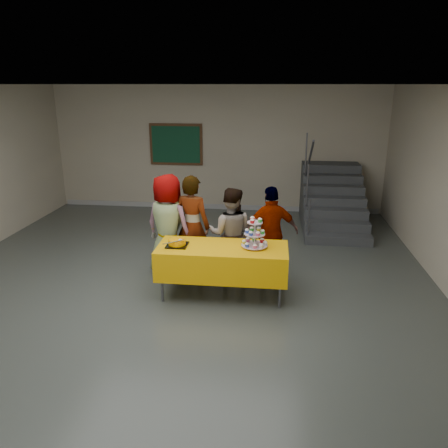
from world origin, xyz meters
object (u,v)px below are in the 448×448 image
object	(u,v)px
cupcake_stand	(255,236)
staircase	(331,202)
bake_table	(222,260)
schoolchild_c	(231,234)
bear_cake	(177,242)
schoolchild_d	(271,233)
schoolchild_a	(168,226)
schoolchild_b	(192,226)
noticeboard	(176,144)

from	to	relation	value
cupcake_stand	staircase	xyz separation A→B (m)	(1.54, 3.78, -0.45)
bake_table	schoolchild_c	bearing A→B (deg)	85.39
bear_cake	staircase	world-z (taller)	staircase
bake_table	schoolchild_d	world-z (taller)	schoolchild_d
bear_cake	schoolchild_a	bearing A→B (deg)	113.21
schoolchild_d	schoolchild_b	bearing A→B (deg)	-13.94
schoolchild_d	staircase	size ratio (longest dim) A/B	0.63
schoolchild_c	schoolchild_d	distance (m)	0.65
staircase	noticeboard	world-z (taller)	noticeboard
bake_table	noticeboard	size ratio (longest dim) A/B	1.45
bear_cake	schoolchild_b	world-z (taller)	schoolchild_b
bake_table	bear_cake	world-z (taller)	bear_cake
schoolchild_a	noticeboard	bearing A→B (deg)	-58.03
staircase	cupcake_stand	bearing A→B (deg)	-112.19
cupcake_stand	schoolchild_d	size ratio (longest dim) A/B	0.30
schoolchild_a	bear_cake	bearing A→B (deg)	134.76
cupcake_stand	schoolchild_a	bearing A→B (deg)	155.97
bear_cake	staircase	bearing A→B (deg)	55.41
bake_table	schoolchild_d	bearing A→B (deg)	47.27
schoolchild_a	schoolchild_d	distance (m)	1.66
bear_cake	schoolchild_c	xyz separation A→B (m)	(0.71, 0.69, -0.08)
schoolchild_b	staircase	distance (m)	4.07
bake_table	schoolchild_a	size ratio (longest dim) A/B	1.12
schoolchild_a	noticeboard	xyz separation A→B (m)	(-0.73, 3.99, 0.76)
cupcake_stand	schoolchild_c	size ratio (longest dim) A/B	0.30
schoolchild_c	staircase	world-z (taller)	staircase
bear_cake	schoolchild_d	distance (m)	1.56
schoolchild_a	schoolchild_c	world-z (taller)	schoolchild_a
staircase	schoolchild_d	bearing A→B (deg)	-113.07
schoolchild_a	schoolchild_d	world-z (taller)	schoolchild_a
bake_table	schoolchild_a	distance (m)	1.21
cupcake_stand	schoolchild_c	xyz separation A→B (m)	(-0.41, 0.62, -0.19)
schoolchild_b	staircase	world-z (taller)	staircase
bear_cake	cupcake_stand	bearing A→B (deg)	3.75
schoolchild_c	noticeboard	world-z (taller)	noticeboard
staircase	bear_cake	bearing A→B (deg)	-124.59
schoolchild_c	noticeboard	size ratio (longest dim) A/B	1.15
staircase	noticeboard	bearing A→B (deg)	167.25
schoolchild_d	noticeboard	distance (m)	4.66
staircase	schoolchild_b	bearing A→B (deg)	-129.52
schoolchild_b	schoolchild_d	xyz separation A→B (m)	(1.27, 0.05, -0.08)
noticeboard	schoolchild_b	bearing A→B (deg)	-74.25
bake_table	staircase	size ratio (longest dim) A/B	0.78
bear_cake	bake_table	bearing A→B (deg)	2.76
schoolchild_a	staircase	size ratio (longest dim) A/B	0.70
bear_cake	schoolchild_d	world-z (taller)	schoolchild_d
bake_table	schoolchild_a	bearing A→B (deg)	144.91
cupcake_stand	bear_cake	size ratio (longest dim) A/B	1.24
schoolchild_b	bake_table	bearing A→B (deg)	141.97
schoolchild_d	noticeboard	xyz separation A→B (m)	(-2.39, 3.91, 0.85)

